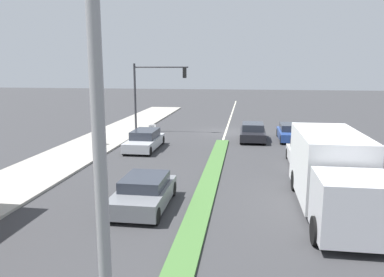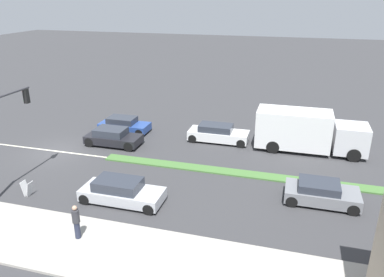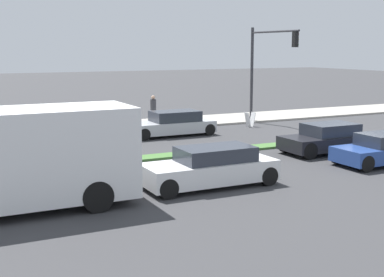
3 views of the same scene
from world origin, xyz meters
name	(u,v)px [view 3 (image 3 of 3)]	position (x,y,z in m)	size (l,w,h in m)	color
lane_marking_center	(349,139)	(0.00, 0.00, 0.00)	(0.16, 60.00, 0.01)	beige
traffic_signal_main	(265,59)	(6.12, 0.97, 3.90)	(4.59, 0.34, 5.60)	#333338
pedestrian	(153,109)	(8.62, 7.02, 1.00)	(0.34, 0.34, 1.67)	#282D42
warning_aframe_sign	(250,120)	(5.83, 2.14, 0.43)	(0.45, 0.53, 0.84)	silver
delivery_truck	(9,161)	(-5.00, 16.88, 1.47)	(2.44, 7.50, 2.87)	silver
van_white	(211,167)	(-5.00, 10.57, 0.63)	(1.74, 4.47, 1.32)	silver
sedan_silver	(172,124)	(5.00, 7.44, 0.61)	(1.81, 4.44, 1.28)	#B7BABF
sedan_dark	(327,139)	(-2.20, 3.28, 0.62)	(1.85, 4.03, 1.28)	black
coupe_blue	(384,149)	(-5.00, 2.83, 0.59)	(1.75, 3.99, 1.22)	#284793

